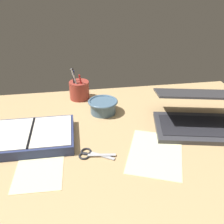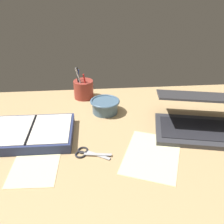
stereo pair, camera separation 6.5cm
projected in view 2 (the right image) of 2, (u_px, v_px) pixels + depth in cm
name	position (u px, v px, depth cm)	size (l,w,h in cm)	color
desk_top	(121.00, 142.00, 96.73)	(140.00, 100.00, 2.00)	tan
laptop	(198.00, 119.00, 100.64)	(39.04, 36.58, 15.80)	#38383D
bowl	(105.00, 106.00, 114.16)	(13.58, 13.58, 6.14)	slate
pen_cup	(83.00, 89.00, 127.49)	(9.93, 9.93, 16.69)	#9E382D
planner	(32.00, 133.00, 96.90)	(31.84, 23.49, 4.17)	navy
scissors	(86.00, 153.00, 88.71)	(12.99, 8.32, 0.80)	#B7B7BC
paper_sheet_front	(152.00, 155.00, 88.21)	(18.41, 26.29, 0.16)	#F4EFB2
paper_sheet_beside_planner	(36.00, 164.00, 84.03)	(15.30, 22.25, 0.16)	#F4EFB2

